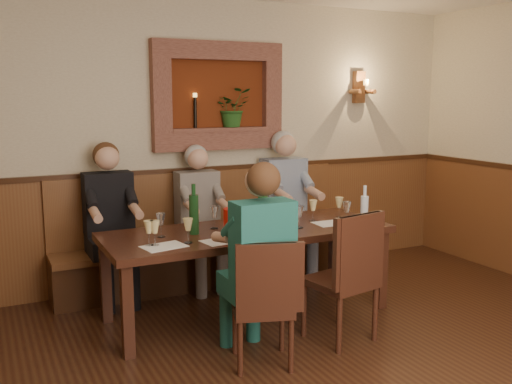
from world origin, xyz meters
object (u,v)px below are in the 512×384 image
spittoon_bucket (236,222)px  wine_bottle_green_b (194,213)px  water_bottle (364,211)px  person_bench_right (287,216)px  person_bench_left (112,237)px  chair_near_left (262,328)px  person_bench_mid (201,230)px  bench (208,251)px  dining_table (248,238)px  wine_bottle_green_a (263,208)px  person_chair_front (257,279)px  chair_near_right (341,302)px

spittoon_bucket → wine_bottle_green_b: wine_bottle_green_b is taller
water_bottle → person_bench_right: bearing=92.7°
person_bench_left → spittoon_bucket: bearing=-52.3°
person_bench_left → person_bench_right: size_ratio=0.96×
chair_near_left → person_bench_mid: size_ratio=0.65×
bench → wine_bottle_green_b: bearing=-117.0°
dining_table → wine_bottle_green_b: bearing=175.3°
spittoon_bucket → wine_bottle_green_a: wine_bottle_green_a is taller
person_bench_right → wine_bottle_green_b: (-1.31, -0.80, 0.29)m
water_bottle → person_bench_left: bearing=146.9°
person_bench_right → bench: bearing=172.7°
person_bench_right → spittoon_bucket: person_bench_right is taller
person_bench_left → person_bench_right: (1.81, -0.00, 0.03)m
person_chair_front → spittoon_bucket: (0.11, 0.61, 0.27)m
dining_table → wine_bottle_green_b: size_ratio=5.86×
dining_table → spittoon_bucket: spittoon_bucket is taller
person_bench_right → wine_bottle_green_a: person_bench_right is taller
person_bench_left → chair_near_left: bearing=-69.1°
wine_bottle_green_a → person_chair_front: bearing=-119.8°
wine_bottle_green_a → chair_near_right: bearing=-64.7°
person_bench_mid → wine_bottle_green_a: person_bench_mid is taller
spittoon_bucket → water_bottle: size_ratio=0.61×
person_chair_front → wine_bottle_green_a: bearing=60.2°
person_chair_front → spittoon_bucket: bearing=79.4°
chair_near_left → spittoon_bucket: (0.12, 0.71, 0.60)m
wine_bottle_green_a → wine_bottle_green_b: size_ratio=1.07×
chair_near_left → wine_bottle_green_a: size_ratio=2.07×
person_bench_right → spittoon_bucket: (-1.04, -1.00, 0.24)m
wine_bottle_green_b → water_bottle: (1.37, -0.42, -0.02)m
chair_near_left → water_bottle: 1.46m
dining_table → bench: (0.00, 0.94, -0.35)m
dining_table → person_bench_right: size_ratio=1.60×
chair_near_left → water_bottle: size_ratio=2.52×
person_bench_left → person_bench_right: person_bench_right is taller
water_bottle → person_bench_mid: bearing=129.7°
person_bench_right → water_bottle: person_bench_right is taller
person_bench_mid → person_bench_left: bearing=-179.9°
person_chair_front → wine_bottle_green_a: (0.40, 0.69, 0.35)m
person_bench_mid → person_chair_front: 1.63m
chair_near_right → wine_bottle_green_b: wine_bottle_green_b is taller
person_chair_front → water_bottle: size_ratio=3.95×
chair_near_right → wine_bottle_green_b: size_ratio=2.47×
person_bench_left → person_bench_mid: size_ratio=1.04×
spittoon_bucket → person_chair_front: bearing=-100.6°
person_bench_mid → person_bench_right: person_bench_right is taller
dining_table → bench: bearing=90.0°
chair_near_right → chair_near_left: bearing=177.6°
bench → water_bottle: (0.91, -1.32, 0.57)m
dining_table → person_chair_front: (-0.30, -0.78, -0.09)m
person_bench_left → wine_bottle_green_b: person_bench_left is taller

